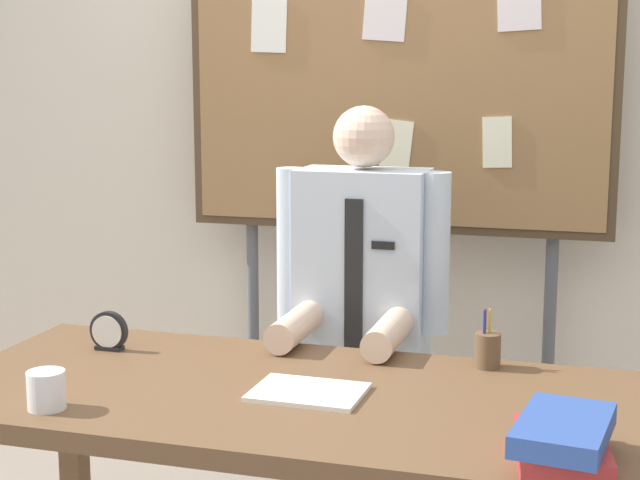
{
  "coord_description": "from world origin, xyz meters",
  "views": [
    {
      "loc": [
        0.71,
        -2.19,
        1.5
      ],
      "look_at": [
        0.0,
        0.2,
        1.07
      ],
      "focal_mm": 53.96,
      "sensor_mm": 36.0,
      "label": 1
    }
  ],
  "objects_px": {
    "desk": "(297,421)",
    "coffee_mug": "(46,390)",
    "open_notebook": "(308,392)",
    "book_stack": "(563,440)",
    "bulletin_board": "(396,86)",
    "desk_clock": "(109,333)",
    "person": "(361,347)",
    "pen_holder": "(488,350)"
  },
  "relations": [
    {
      "from": "coffee_mug",
      "to": "book_stack",
      "type": "bearing_deg",
      "value": 0.79
    },
    {
      "from": "coffee_mug",
      "to": "pen_holder",
      "type": "height_order",
      "value": "pen_holder"
    },
    {
      "from": "book_stack",
      "to": "pen_holder",
      "type": "bearing_deg",
      "value": 110.19
    },
    {
      "from": "bulletin_board",
      "to": "pen_holder",
      "type": "xyz_separation_m",
      "value": [
        0.43,
        -0.79,
        -0.69
      ]
    },
    {
      "from": "open_notebook",
      "to": "book_stack",
      "type": "bearing_deg",
      "value": -22.5
    },
    {
      "from": "desk_clock",
      "to": "pen_holder",
      "type": "height_order",
      "value": "pen_holder"
    },
    {
      "from": "open_notebook",
      "to": "coffee_mug",
      "type": "height_order",
      "value": "coffee_mug"
    },
    {
      "from": "book_stack",
      "to": "person",
      "type": "bearing_deg",
      "value": 125.05
    },
    {
      "from": "bulletin_board",
      "to": "desk_clock",
      "type": "bearing_deg",
      "value": -124.05
    },
    {
      "from": "person",
      "to": "book_stack",
      "type": "relative_size",
      "value": 4.52
    },
    {
      "from": "desk",
      "to": "book_stack",
      "type": "distance_m",
      "value": 0.72
    },
    {
      "from": "person",
      "to": "desk_clock",
      "type": "relative_size",
      "value": 12.48
    },
    {
      "from": "open_notebook",
      "to": "desk_clock",
      "type": "distance_m",
      "value": 0.7
    },
    {
      "from": "person",
      "to": "open_notebook",
      "type": "height_order",
      "value": "person"
    },
    {
      "from": "book_stack",
      "to": "coffee_mug",
      "type": "bearing_deg",
      "value": -179.21
    },
    {
      "from": "coffee_mug",
      "to": "pen_holder",
      "type": "xyz_separation_m",
      "value": [
        0.96,
        0.63,
        0.0
      ]
    },
    {
      "from": "book_stack",
      "to": "desk_clock",
      "type": "xyz_separation_m",
      "value": [
        -1.29,
        0.47,
        0.0
      ]
    },
    {
      "from": "desk",
      "to": "person",
      "type": "height_order",
      "value": "person"
    },
    {
      "from": "desk_clock",
      "to": "coffee_mug",
      "type": "distance_m",
      "value": 0.49
    },
    {
      "from": "pen_holder",
      "to": "coffee_mug",
      "type": "bearing_deg",
      "value": -146.85
    },
    {
      "from": "person",
      "to": "book_stack",
      "type": "xyz_separation_m",
      "value": [
        0.66,
        -0.94,
        0.12
      ]
    },
    {
      "from": "open_notebook",
      "to": "desk_clock",
      "type": "bearing_deg",
      "value": 162.44
    },
    {
      "from": "person",
      "to": "pen_holder",
      "type": "distance_m",
      "value": 0.55
    },
    {
      "from": "desk",
      "to": "desk_clock",
      "type": "distance_m",
      "value": 0.67
    },
    {
      "from": "desk",
      "to": "open_notebook",
      "type": "height_order",
      "value": "open_notebook"
    },
    {
      "from": "coffee_mug",
      "to": "desk_clock",
      "type": "bearing_deg",
      "value": 101.94
    },
    {
      "from": "person",
      "to": "bulletin_board",
      "type": "xyz_separation_m",
      "value": [
        0.0,
        0.46,
        0.81
      ]
    },
    {
      "from": "pen_holder",
      "to": "open_notebook",
      "type": "bearing_deg",
      "value": -138.38
    },
    {
      "from": "desk",
      "to": "bulletin_board",
      "type": "bearing_deg",
      "value": 89.99
    },
    {
      "from": "book_stack",
      "to": "coffee_mug",
      "type": "distance_m",
      "value": 1.18
    },
    {
      "from": "person",
      "to": "book_stack",
      "type": "bearing_deg",
      "value": -54.95
    },
    {
      "from": "book_stack",
      "to": "coffee_mug",
      "type": "relative_size",
      "value": 3.4
    },
    {
      "from": "desk",
      "to": "coffee_mug",
      "type": "height_order",
      "value": "coffee_mug"
    },
    {
      "from": "pen_holder",
      "to": "desk_clock",
      "type": "bearing_deg",
      "value": -172.36
    },
    {
      "from": "book_stack",
      "to": "pen_holder",
      "type": "height_order",
      "value": "pen_holder"
    },
    {
      "from": "bulletin_board",
      "to": "desk",
      "type": "bearing_deg",
      "value": -90.01
    },
    {
      "from": "open_notebook",
      "to": "person",
      "type": "bearing_deg",
      "value": 92.98
    },
    {
      "from": "open_notebook",
      "to": "desk",
      "type": "bearing_deg",
      "value": 150.5
    },
    {
      "from": "book_stack",
      "to": "desk_clock",
      "type": "bearing_deg",
      "value": 160.01
    },
    {
      "from": "bulletin_board",
      "to": "pen_holder",
      "type": "bearing_deg",
      "value": -61.27
    },
    {
      "from": "person",
      "to": "desk",
      "type": "bearing_deg",
      "value": -90.0
    },
    {
      "from": "desk",
      "to": "open_notebook",
      "type": "bearing_deg",
      "value": -29.5
    }
  ]
}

